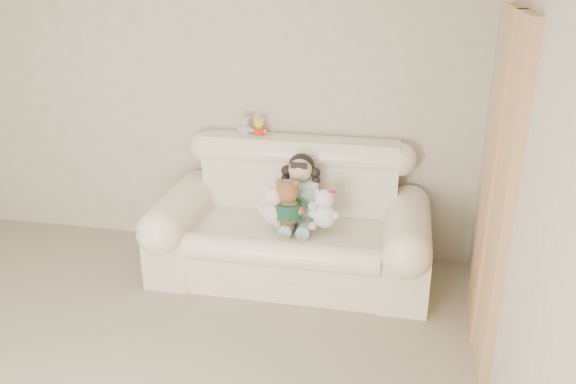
% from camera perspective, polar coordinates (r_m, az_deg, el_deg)
% --- Properties ---
extents(wall_back, '(4.50, 0.00, 4.50)m').
position_cam_1_polar(wall_back, '(4.97, -8.33, 9.18)').
color(wall_back, beige).
rests_on(wall_back, ground).
extents(wall_right, '(0.00, 5.00, 5.00)m').
position_cam_1_polar(wall_right, '(2.40, 24.72, -6.73)').
color(wall_right, beige).
rests_on(wall_right, ground).
extents(sofa, '(2.10, 0.95, 1.03)m').
position_cam_1_polar(sofa, '(4.54, 0.25, -2.30)').
color(sofa, '#FFF6CD').
rests_on(sofa, floor).
extents(door_panel, '(0.06, 0.90, 2.10)m').
position_cam_1_polar(door_panel, '(3.75, 19.40, -0.06)').
color(door_panel, tan).
rests_on(door_panel, floor).
extents(seated_child, '(0.39, 0.46, 0.57)m').
position_cam_1_polar(seated_child, '(4.53, 1.20, 0.23)').
color(seated_child, '#2C7561').
rests_on(seated_child, sofa).
extents(brown_teddy, '(0.30, 0.25, 0.42)m').
position_cam_1_polar(brown_teddy, '(4.36, -0.02, -0.57)').
color(brown_teddy, brown).
rests_on(brown_teddy, sofa).
extents(white_cat, '(0.27, 0.24, 0.36)m').
position_cam_1_polar(white_cat, '(4.33, 3.52, -1.17)').
color(white_cat, white).
rests_on(white_cat, sofa).
extents(cream_teddy, '(0.28, 0.25, 0.36)m').
position_cam_1_polar(cream_teddy, '(4.37, -1.38, -0.92)').
color(cream_teddy, silver).
rests_on(cream_teddy, sofa).
extents(yellow_mini_bear, '(0.13, 0.11, 0.19)m').
position_cam_1_polar(yellow_mini_bear, '(4.75, -2.79, 6.34)').
color(yellow_mini_bear, yellow).
rests_on(yellow_mini_bear, sofa).
extents(grey_mini_plush, '(0.14, 0.11, 0.20)m').
position_cam_1_polar(grey_mini_plush, '(4.79, -4.13, 6.52)').
color(grey_mini_plush, '#B6B6BE').
rests_on(grey_mini_plush, sofa).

